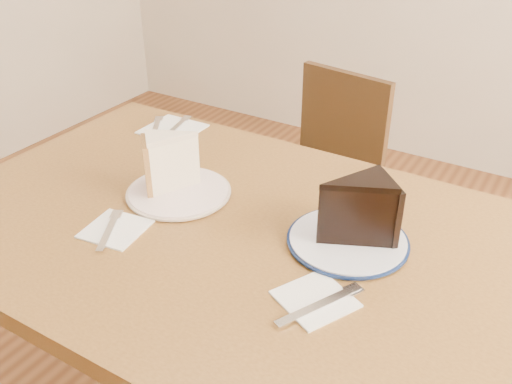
# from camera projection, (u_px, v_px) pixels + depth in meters

# --- Properties ---
(table) EXTENTS (1.20, 0.80, 0.75)m
(table) POSITION_uv_depth(u_px,v_px,m) (224.00, 262.00, 1.20)
(table) COLOR #533516
(table) RESTS_ON ground
(chair_far) EXTENTS (0.45, 0.45, 0.79)m
(chair_far) POSITION_uv_depth(u_px,v_px,m) (319.00, 181.00, 1.92)
(chair_far) COLOR black
(chair_far) RESTS_ON ground
(plate_cream) EXTENTS (0.22, 0.22, 0.01)m
(plate_cream) POSITION_uv_depth(u_px,v_px,m) (179.00, 192.00, 1.24)
(plate_cream) COLOR white
(plate_cream) RESTS_ON table
(plate_navy) EXTENTS (0.22, 0.22, 0.01)m
(plate_navy) POSITION_uv_depth(u_px,v_px,m) (348.00, 241.00, 1.08)
(plate_navy) COLOR silver
(plate_navy) RESTS_ON table
(carrot_cake) EXTENTS (0.13, 0.13, 0.11)m
(carrot_cake) POSITION_uv_depth(u_px,v_px,m) (174.00, 163.00, 1.22)
(carrot_cake) COLOR #F7EBCC
(carrot_cake) RESTS_ON plate_cream
(chocolate_cake) EXTENTS (0.16, 0.16, 0.11)m
(chocolate_cake) POSITION_uv_depth(u_px,v_px,m) (352.00, 213.00, 1.05)
(chocolate_cake) COLOR black
(chocolate_cake) RESTS_ON plate_navy
(napkin_cream) EXTENTS (0.12, 0.12, 0.00)m
(napkin_cream) POSITION_uv_depth(u_px,v_px,m) (115.00, 229.00, 1.12)
(napkin_cream) COLOR white
(napkin_cream) RESTS_ON table
(napkin_navy) EXTENTS (0.15, 0.15, 0.00)m
(napkin_navy) POSITION_uv_depth(u_px,v_px,m) (315.00, 299.00, 0.95)
(napkin_navy) COLOR white
(napkin_navy) RESTS_ON table
(napkin_spare) EXTENTS (0.14, 0.14, 0.00)m
(napkin_spare) POSITION_uv_depth(u_px,v_px,m) (173.00, 129.00, 1.53)
(napkin_spare) COLOR white
(napkin_spare) RESTS_ON table
(fork_cream) EXTENTS (0.08, 0.13, 0.00)m
(fork_cream) POSITION_uv_depth(u_px,v_px,m) (109.00, 230.00, 1.11)
(fork_cream) COLOR silver
(fork_cream) RESTS_ON napkin_cream
(knife_navy) EXTENTS (0.09, 0.16, 0.00)m
(knife_navy) POSITION_uv_depth(u_px,v_px,m) (319.00, 305.00, 0.93)
(knife_navy) COLOR silver
(knife_navy) RESTS_ON napkin_navy
(fork_spare) EXTENTS (0.04, 0.14, 0.00)m
(fork_spare) POSITION_uv_depth(u_px,v_px,m) (177.00, 126.00, 1.54)
(fork_spare) COLOR silver
(fork_spare) RESTS_ON napkin_spare
(knife_spare) EXTENTS (0.10, 0.14, 0.00)m
(knife_spare) POSITION_uv_depth(u_px,v_px,m) (156.00, 129.00, 1.53)
(knife_spare) COLOR silver
(knife_spare) RESTS_ON napkin_spare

